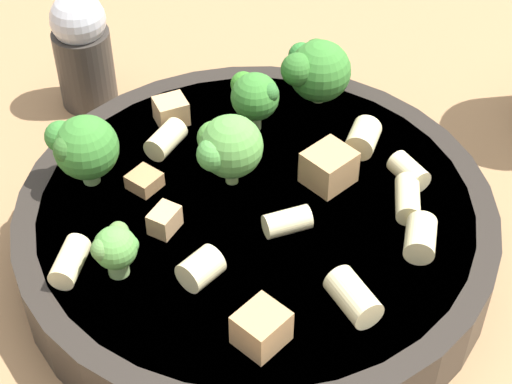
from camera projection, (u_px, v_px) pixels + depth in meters
ground_plane at (256, 252)px, 0.50m from camera, size 2.00×2.00×0.00m
pasta_bowl at (256, 225)px, 0.48m from camera, size 0.27×0.27×0.04m
broccoli_floret_0 at (82, 147)px, 0.47m from camera, size 0.04×0.04×0.04m
broccoli_floret_1 at (254, 96)px, 0.51m from camera, size 0.03×0.03×0.04m
broccoli_floret_2 at (115, 248)px, 0.43m from camera, size 0.02×0.02×0.03m
broccoli_floret_3 at (316, 69)px, 0.53m from camera, size 0.05×0.04×0.04m
broccoli_floret_4 at (227, 147)px, 0.47m from camera, size 0.04×0.04×0.04m
rigatoni_0 at (204, 270)px, 0.43m from camera, size 0.02×0.02×0.02m
rigatoni_1 at (409, 172)px, 0.48m from camera, size 0.02×0.03×0.01m
rigatoni_2 at (287, 222)px, 0.45m from camera, size 0.03×0.03×0.01m
rigatoni_3 at (353, 297)px, 0.41m from camera, size 0.03×0.03×0.02m
rigatoni_4 at (420, 238)px, 0.44m from camera, size 0.03×0.02×0.02m
rigatoni_5 at (363, 138)px, 0.50m from camera, size 0.02×0.02×0.02m
rigatoni_6 at (70, 262)px, 0.43m from camera, size 0.03×0.02×0.01m
rigatoni_7 at (166, 139)px, 0.50m from camera, size 0.03×0.02×0.01m
rigatoni_8 at (408, 199)px, 0.47m from camera, size 0.03×0.02×0.01m
chicken_chunk_0 at (165, 220)px, 0.46m from camera, size 0.02×0.01×0.01m
chicken_chunk_1 at (329, 167)px, 0.48m from camera, size 0.03×0.03×0.02m
chicken_chunk_2 at (261, 328)px, 0.40m from camera, size 0.03×0.03×0.02m
chicken_chunk_3 at (144, 181)px, 0.48m from camera, size 0.02×0.02×0.01m
chicken_chunk_4 at (171, 111)px, 0.52m from camera, size 0.03×0.03×0.02m
pepper_shaker at (83, 50)px, 0.58m from camera, size 0.04×0.04×0.08m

